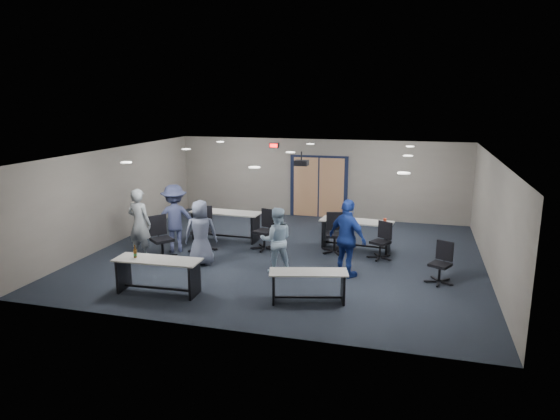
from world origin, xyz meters
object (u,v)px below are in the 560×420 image
(person_back, at_px, (175,218))
(table_back_right, at_px, (357,230))
(table_front_right, at_px, (308,281))
(person_gray, at_px, (139,224))
(chair_back_b, at_px, (264,230))
(person_navy, at_px, (347,239))
(table_front_left, at_px, (158,270))
(chair_back_d, at_px, (380,241))
(person_lightblue, at_px, (276,240))
(chair_loose_right, at_px, (440,263))
(chair_loose_left, at_px, (162,238))
(table_back_left, at_px, (226,221))
(person_plaid, at_px, (201,233))
(chair_back_a, at_px, (202,229))
(chair_back_c, at_px, (335,233))

(person_back, bearing_deg, table_back_right, 169.08)
(table_front_right, relative_size, person_gray, 0.91)
(chair_back_b, height_order, person_gray, person_gray)
(chair_back_b, bearing_deg, person_navy, -14.77)
(table_front_left, height_order, chair_back_d, table_front_left)
(table_front_right, relative_size, person_lightblue, 1.06)
(chair_loose_right, height_order, person_navy, person_navy)
(chair_back_b, bearing_deg, table_back_right, 33.28)
(chair_back_d, bearing_deg, person_gray, -136.63)
(chair_back_d, bearing_deg, table_front_left, -111.97)
(table_front_left, relative_size, person_gray, 1.02)
(table_front_right, bearing_deg, person_navy, 57.36)
(person_navy, distance_m, person_back, 4.79)
(table_front_right, xyz_separation_m, chair_loose_left, (-4.21, 1.70, 0.12))
(table_front_left, relative_size, table_back_left, 0.90)
(table_front_left, xyz_separation_m, chair_back_b, (1.25, 3.59, 0.03))
(chair_back_d, xyz_separation_m, person_back, (-5.38, -0.83, 0.44))
(table_front_left, relative_size, chair_back_d, 1.96)
(person_plaid, height_order, person_navy, person_navy)
(table_front_right, relative_size, chair_back_d, 1.75)
(table_front_left, distance_m, chair_back_d, 5.67)
(person_lightblue, bearing_deg, chair_back_a, -43.56)
(chair_loose_right, bearing_deg, chair_back_c, 175.10)
(chair_back_d, relative_size, person_plaid, 0.58)
(chair_back_d, bearing_deg, table_back_right, 163.54)
(chair_back_a, bearing_deg, person_lightblue, -37.24)
(person_gray, bearing_deg, chair_back_b, -143.79)
(chair_loose_right, bearing_deg, person_plaid, -151.13)
(chair_loose_left, bearing_deg, chair_loose_right, -50.84)
(chair_loose_right, xyz_separation_m, person_lightblue, (-3.73, -0.26, 0.32))
(table_front_right, distance_m, chair_back_b, 3.73)
(chair_back_c, height_order, person_plaid, person_plaid)
(chair_back_a, xyz_separation_m, person_lightblue, (2.42, -1.11, 0.19))
(chair_back_a, height_order, chair_loose_left, chair_back_a)
(table_front_left, height_order, chair_back_b, chair_back_b)
(person_plaid, relative_size, person_navy, 0.89)
(chair_back_b, distance_m, person_gray, 3.29)
(table_back_left, xyz_separation_m, chair_back_c, (3.27, -0.40, -0.04))
(chair_back_a, relative_size, person_gray, 0.65)
(table_back_left, relative_size, chair_loose_left, 1.87)
(chair_back_b, xyz_separation_m, person_lightblue, (0.82, -1.65, 0.24))
(table_front_right, height_order, person_plaid, person_plaid)
(table_front_left, xyz_separation_m, chair_loose_right, (5.79, 2.19, -0.05))
(person_gray, distance_m, person_plaid, 1.73)
(chair_back_d, distance_m, person_back, 5.46)
(table_front_left, bearing_deg, person_gray, 126.21)
(table_front_left, distance_m, chair_loose_right, 6.19)
(chair_loose_left, bearing_deg, person_lightblue, -54.58)
(chair_back_d, height_order, person_back, person_back)
(person_gray, distance_m, person_back, 0.97)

